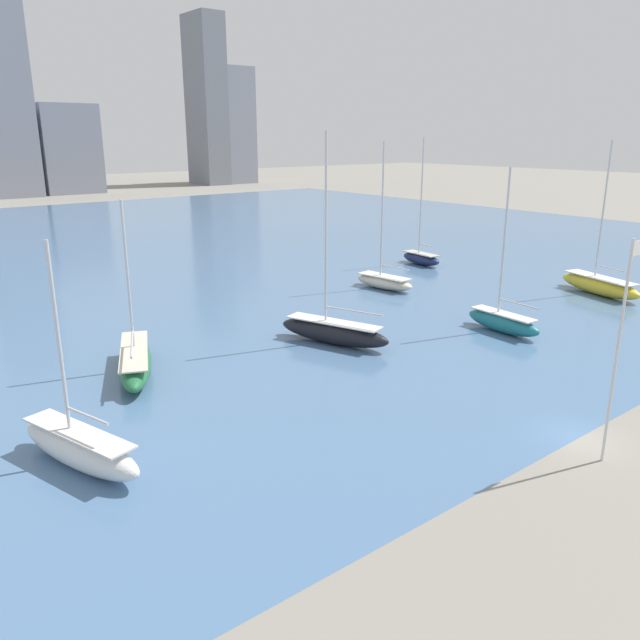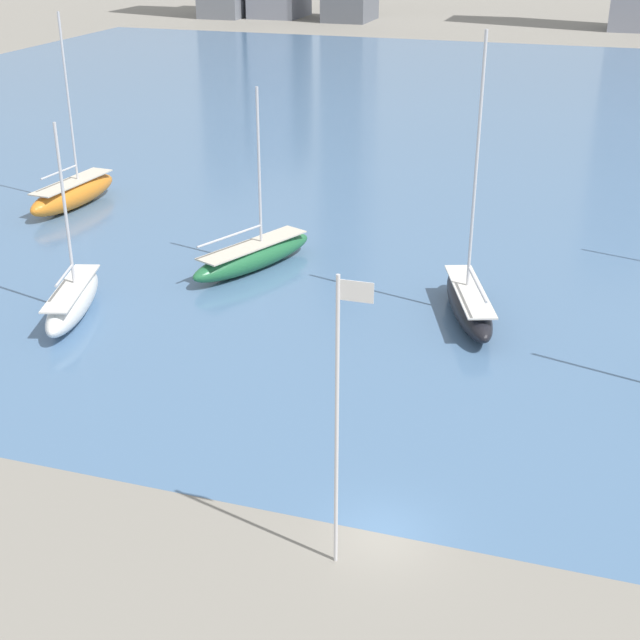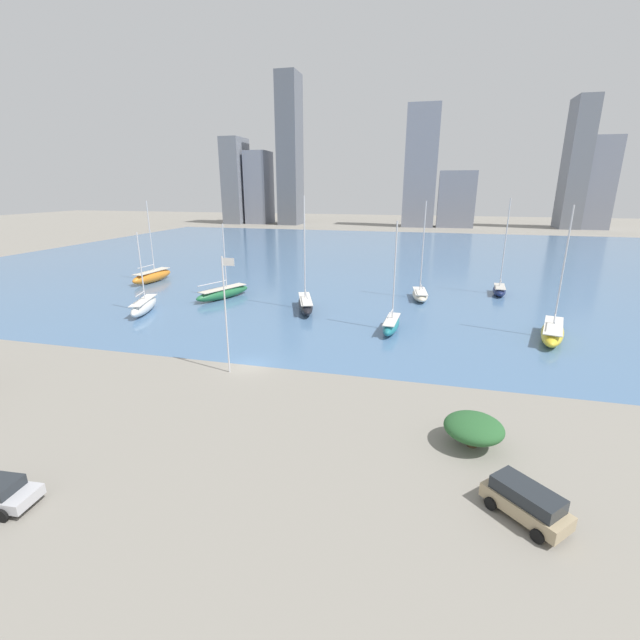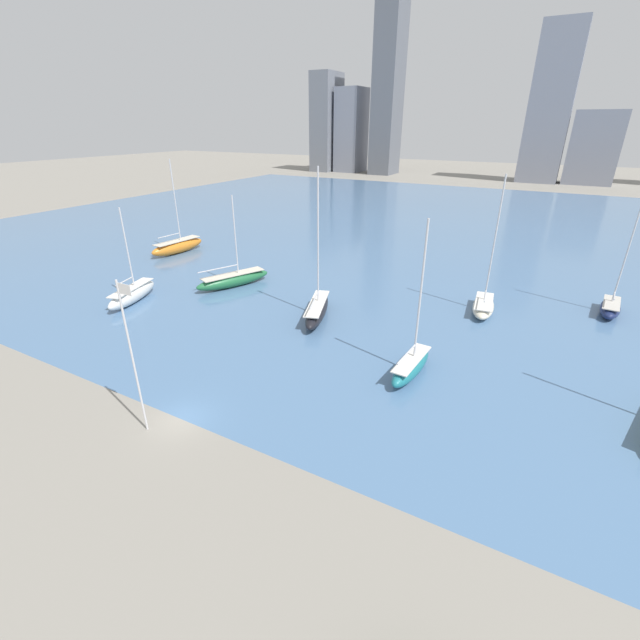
{
  "view_description": "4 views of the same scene",
  "coord_description": "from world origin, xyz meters",
  "px_view_note": "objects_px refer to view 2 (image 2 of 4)",
  "views": [
    {
      "loc": [
        -30.04,
        -15.04,
        15.79
      ],
      "look_at": [
        -4.61,
        16.67,
        3.69
      ],
      "focal_mm": 35.0,
      "sensor_mm": 36.0,
      "label": 1
    },
    {
      "loc": [
        6.02,
        -26.87,
        21.7
      ],
      "look_at": [
        -6.59,
        12.74,
        2.47
      ],
      "focal_mm": 50.0,
      "sensor_mm": 36.0,
      "label": 2
    },
    {
      "loc": [
        16.46,
        -36.86,
        17.16
      ],
      "look_at": [
        4.7,
        10.2,
        2.06
      ],
      "focal_mm": 24.0,
      "sensor_mm": 36.0,
      "label": 3
    },
    {
      "loc": [
        21.31,
        -17.43,
        19.9
      ],
      "look_at": [
        4.5,
        13.02,
        3.83
      ],
      "focal_mm": 24.0,
      "sensor_mm": 36.0,
      "label": 4
    }
  ],
  "objects_px": {
    "flag_pole": "(339,416)",
    "sailboat_black": "(469,302)",
    "sailboat_orange": "(73,193)",
    "sailboat_green": "(253,255)",
    "sailboat_white": "(73,301)"
  },
  "relations": [
    {
      "from": "flag_pole",
      "to": "sailboat_black",
      "type": "distance_m",
      "value": 23.22
    },
    {
      "from": "sailboat_green",
      "to": "sailboat_black",
      "type": "xyz_separation_m",
      "value": [
        14.78,
        -3.56,
        0.09
      ]
    },
    {
      "from": "sailboat_orange",
      "to": "sailboat_green",
      "type": "height_order",
      "value": "sailboat_orange"
    },
    {
      "from": "flag_pole",
      "to": "sailboat_black",
      "type": "height_order",
      "value": "sailboat_black"
    },
    {
      "from": "sailboat_black",
      "to": "sailboat_orange",
      "type": "bearing_deg",
      "value": 141.05
    },
    {
      "from": "flag_pole",
      "to": "sailboat_black",
      "type": "relative_size",
      "value": 0.7
    },
    {
      "from": "sailboat_green",
      "to": "sailboat_black",
      "type": "bearing_deg",
      "value": 9.91
    },
    {
      "from": "sailboat_green",
      "to": "sailboat_white",
      "type": "distance_m",
      "value": 12.55
    },
    {
      "from": "flag_pole",
      "to": "sailboat_orange",
      "type": "distance_m",
      "value": 47.43
    },
    {
      "from": "sailboat_orange",
      "to": "sailboat_green",
      "type": "distance_m",
      "value": 20.37
    },
    {
      "from": "sailboat_orange",
      "to": "sailboat_black",
      "type": "relative_size",
      "value": 0.92
    },
    {
      "from": "sailboat_orange",
      "to": "sailboat_black",
      "type": "distance_m",
      "value": 35.44
    },
    {
      "from": "sailboat_green",
      "to": "sailboat_white",
      "type": "height_order",
      "value": "sailboat_green"
    },
    {
      "from": "sailboat_orange",
      "to": "sailboat_green",
      "type": "relative_size",
      "value": 1.26
    },
    {
      "from": "sailboat_black",
      "to": "sailboat_white",
      "type": "bearing_deg",
      "value": 177.61
    }
  ]
}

